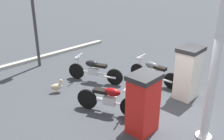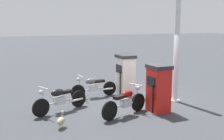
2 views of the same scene
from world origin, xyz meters
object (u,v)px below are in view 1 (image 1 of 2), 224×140
Objects in this scene: fuel_pump_near at (188,73)px; motorcycle_extra at (94,70)px; canopy_support_pole at (216,62)px; motorcycle_near_pump at (153,71)px; fuel_pump_far at (143,103)px; motorcycle_far_pump at (109,99)px; roadside_traffic_light at (33,2)px; wandering_duck at (57,86)px.

motorcycle_extra is at bearing 20.64° from fuel_pump_near.
motorcycle_near_pump is at bearing -33.47° from canopy_support_pole.
fuel_pump_near reaches higher than fuel_pump_far.
canopy_support_pole is (-1.29, 1.59, 1.14)m from fuel_pump_near.
motorcycle_far_pump is 5.08m from roadside_traffic_light.
roadside_traffic_light is at bearing -9.23° from motorcycle_far_pump.
motorcycle_far_pump is at bearing 16.51° from canopy_support_pole.
motorcycle_extra is at bearing -6.16° from canopy_support_pole.
roadside_traffic_light reaches higher than motorcycle_far_pump.
canopy_support_pole is (-1.29, -0.81, 1.18)m from fuel_pump_far.
motorcycle_near_pump is at bearing -142.24° from motorcycle_extra.
motorcycle_far_pump is at bearing 170.77° from roadside_traffic_light.
wandering_duck is at bearing 37.55° from fuel_pump_near.
motorcycle_extra reaches higher than motorcycle_near_pump.
fuel_pump_near is 2.64m from motorcycle_far_pump.
roadside_traffic_light is 0.93× the size of canopy_support_pole.
canopy_support_pole reaches higher than fuel_pump_near.
motorcycle_near_pump is at bearing -126.15° from wandering_duck.
canopy_support_pole is (-2.48, -0.73, 1.52)m from motorcycle_far_pump.
fuel_pump_far is at bearing 171.90° from roadside_traffic_light.
motorcycle_far_pump reaches higher than motorcycle_extra.
roadside_traffic_light reaches higher than motorcycle_extra.
motorcycle_extra is at bearing 37.76° from motorcycle_near_pump.
fuel_pump_near is at bearing 173.54° from motorcycle_near_pump.
fuel_pump_near is at bearing -116.97° from motorcycle_far_pump.
roadside_traffic_light is 7.05m from canopy_support_pole.
motorcycle_far_pump is 3.98× the size of wandering_duck.
motorcycle_far_pump is (1.18, -0.08, -0.34)m from fuel_pump_far.
fuel_pump_far is at bearing 90.00° from fuel_pump_near.
fuel_pump_near is 1.06× the size of fuel_pump_far.
canopy_support_pole is (-4.61, -0.96, 1.76)m from wandering_duck.
motorcycle_extra is (1.65, 1.28, -0.00)m from motorcycle_near_pump.
motorcycle_far_pump is (-0.16, 2.48, 0.00)m from motorcycle_near_pump.
motorcycle_near_pump is at bearing -86.31° from motorcycle_far_pump.
fuel_pump_near is 0.43× the size of roadside_traffic_light.
motorcycle_near_pump is 1.06× the size of motorcycle_far_pump.
motorcycle_extra is at bearing -102.74° from wandering_duck.
motorcycle_far_pump is (1.18, 2.33, -0.38)m from fuel_pump_near.
fuel_pump_far is at bearing 117.73° from motorcycle_near_pump.
roadside_traffic_light reaches higher than motorcycle_near_pump.
motorcycle_far_pump is 0.45× the size of canopy_support_pole.
roadside_traffic_light reaches higher than fuel_pump_far.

